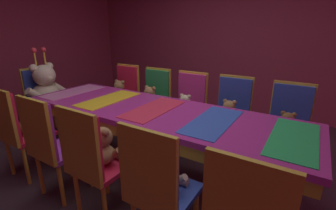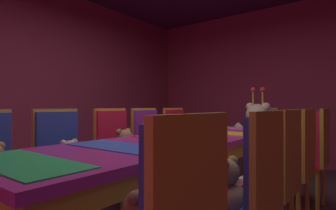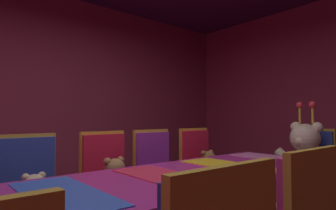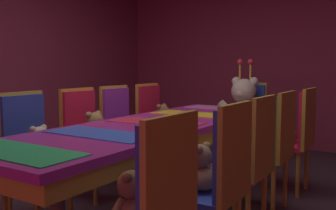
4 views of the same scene
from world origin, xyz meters
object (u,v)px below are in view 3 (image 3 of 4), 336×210
chair_left_2 (107,178)px  chair_left_1 (28,190)px  throne_chair (312,165)px  king_teddy_bear (305,155)px  teddy_left_1 (34,197)px  chair_left_3 (156,171)px  chair_left_4 (199,164)px  teddy_left_2 (115,181)px  banquet_table (165,190)px  teddy_left_4 (209,167)px  teddy_right_3 (316,209)px

chair_left_2 → chair_left_1: bearing=-89.9°
throne_chair → king_teddy_bear: (-0.00, -0.17, 0.12)m
teddy_left_1 → chair_left_3: bearing=97.7°
teddy_left_1 → throne_chair: (0.67, 2.61, 0.02)m
chair_left_2 → chair_left_4: same height
chair_left_4 → teddy_left_2: bearing=-82.4°
banquet_table → chair_left_4: bearing=125.6°
teddy_left_4 → throne_chair: 1.12m
teddy_left_1 → teddy_right_3: size_ratio=0.89×
teddy_left_4 → throne_chair: throne_chair is taller
chair_left_1 → teddy_left_2: size_ratio=2.85×
teddy_left_1 → king_teddy_bear: size_ratio=0.36×
banquet_table → chair_left_1: size_ratio=3.02×
chair_left_3 → chair_left_4: size_ratio=1.00×
chair_left_2 → teddy_left_4: (0.14, 1.11, -0.01)m
chair_left_1 → teddy_left_1: (0.14, 0.00, -0.02)m
teddy_right_3 → chair_left_4: bearing=-21.5°
chair_left_3 → chair_left_2: bearing=-89.1°
teddy_left_4 → king_teddy_bear: bearing=47.6°
chair_left_2 → teddy_right_3: bearing=19.6°
chair_left_3 → teddy_left_1: bearing=-82.3°
chair_left_3 → teddy_right_3: chair_left_3 is taller
chair_left_4 → teddy_right_3: size_ratio=3.01×
chair_left_3 → throne_chair: size_ratio=1.00×
chair_left_2 → king_teddy_bear: (0.81, 1.84, 0.12)m
teddy_left_1 → throne_chair: 2.69m
chair_left_3 → chair_left_4: same height
chair_left_4 → teddy_left_4: bearing=0.0°
chair_left_1 → teddy_left_2: 0.62m
banquet_table → chair_left_2: size_ratio=3.02×
chair_left_4 → teddy_left_4: size_ratio=3.08×
chair_left_3 → teddy_left_4: (0.15, 0.58, -0.01)m
chair_left_2 → throne_chair: 2.16m
teddy_left_2 → teddy_left_4: teddy_left_2 is taller
chair_left_1 → chair_left_3: (-0.01, 1.13, 0.00)m
teddy_left_1 → teddy_left_2: bearing=89.8°
teddy_left_1 → chair_left_4: bearing=94.9°
teddy_left_2 → king_teddy_bear: size_ratio=0.42×
teddy_left_1 → teddy_left_4: bearing=90.0°
banquet_table → king_teddy_bear: size_ratio=3.65×
teddy_left_2 → king_teddy_bear: 1.95m
teddy_right_3 → king_teddy_bear: king_teddy_bear is taller
chair_left_2 → chair_left_4: (-0.00, 1.11, 0.00)m
banquet_table → teddy_left_1: size_ratio=10.16×
teddy_left_1 → chair_left_2: size_ratio=0.30×
chair_left_3 → king_teddy_bear: 1.55m
banquet_table → teddy_left_4: 1.32m
chair_left_2 → teddy_left_2: bearing=0.0°
chair_left_1 → chair_left_2: size_ratio=1.00×
banquet_table → teddy_right_3: (0.66, 0.55, -0.07)m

